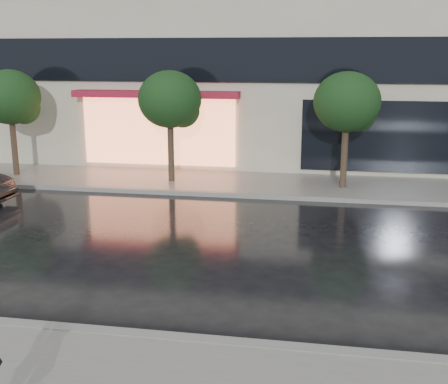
# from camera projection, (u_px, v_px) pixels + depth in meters

# --- Properties ---
(ground) EXTENTS (120.00, 120.00, 0.00)m
(ground) POSITION_uv_depth(u_px,v_px,m) (189.00, 316.00, 10.03)
(ground) COLOR black
(ground) RESTS_ON ground
(sidewalk_far) EXTENTS (60.00, 3.50, 0.12)m
(sidewalk_far) POSITION_uv_depth(u_px,v_px,m) (256.00, 184.00, 19.82)
(sidewalk_far) COLOR slate
(sidewalk_far) RESTS_ON ground
(curb_near) EXTENTS (60.00, 0.25, 0.14)m
(curb_near) POSITION_uv_depth(u_px,v_px,m) (175.00, 340.00, 9.06)
(curb_near) COLOR gray
(curb_near) RESTS_ON ground
(curb_far) EXTENTS (60.00, 0.25, 0.14)m
(curb_far) POSITION_uv_depth(u_px,v_px,m) (250.00, 196.00, 18.14)
(curb_far) COLOR gray
(curb_far) RESTS_ON ground
(tree_far_west) EXTENTS (2.20, 2.20, 3.99)m
(tree_far_west) POSITION_uv_depth(u_px,v_px,m) (12.00, 99.00, 20.39)
(tree_far_west) COLOR #33261C
(tree_far_west) RESTS_ON ground
(tree_mid_west) EXTENTS (2.20, 2.20, 3.99)m
(tree_mid_west) POSITION_uv_depth(u_px,v_px,m) (172.00, 102.00, 19.40)
(tree_mid_west) COLOR #33261C
(tree_mid_west) RESTS_ON ground
(tree_mid_east) EXTENTS (2.20, 2.20, 3.99)m
(tree_mid_east) POSITION_uv_depth(u_px,v_px,m) (349.00, 104.00, 18.41)
(tree_mid_east) COLOR #33261C
(tree_mid_east) RESTS_ON ground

